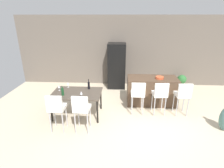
{
  "coord_description": "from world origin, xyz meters",
  "views": [
    {
      "loc": [
        -0.57,
        -4.72,
        2.83
      ],
      "look_at": [
        -0.85,
        0.48,
        0.85
      ],
      "focal_mm": 28.53,
      "sensor_mm": 36.0,
      "label": 1
    }
  ],
  "objects_px": {
    "bar_chair_left": "(138,93)",
    "wine_glass_left": "(68,84)",
    "dining_table": "(77,94)",
    "wine_glass_right": "(59,86)",
    "wine_glass_middle": "(81,93)",
    "bar_chair_middle": "(160,93)",
    "kitchen_island": "(152,91)",
    "dining_chair_far": "(81,108)",
    "dining_chair_near": "(56,107)",
    "refrigerator": "(117,66)",
    "bar_chair_right": "(183,94)",
    "wine_bottle_inner": "(89,85)",
    "potted_plant": "(182,81)",
    "wine_bottle_far": "(63,92)",
    "fruit_bowl": "(160,78)"
  },
  "relations": [
    {
      "from": "bar_chair_middle",
      "to": "bar_chair_left",
      "type": "bearing_deg",
      "value": -179.98
    },
    {
      "from": "kitchen_island",
      "to": "dining_table",
      "type": "distance_m",
      "value": 2.53
    },
    {
      "from": "wine_glass_right",
      "to": "potted_plant",
      "type": "xyz_separation_m",
      "value": [
        4.38,
        2.26,
        -0.53
      ]
    },
    {
      "from": "bar_chair_right",
      "to": "bar_chair_middle",
      "type": "bearing_deg",
      "value": 179.99
    },
    {
      "from": "wine_glass_right",
      "to": "potted_plant",
      "type": "relative_size",
      "value": 0.3
    },
    {
      "from": "bar_chair_middle",
      "to": "wine_bottle_inner",
      "type": "distance_m",
      "value": 2.16
    },
    {
      "from": "potted_plant",
      "to": "bar_chair_right",
      "type": "bearing_deg",
      "value": -107.22
    },
    {
      "from": "bar_chair_left",
      "to": "dining_chair_near",
      "type": "relative_size",
      "value": 1.0
    },
    {
      "from": "kitchen_island",
      "to": "bar_chair_left",
      "type": "height_order",
      "value": "bar_chair_left"
    },
    {
      "from": "dining_table",
      "to": "potted_plant",
      "type": "distance_m",
      "value": 4.51
    },
    {
      "from": "bar_chair_right",
      "to": "wine_bottle_inner",
      "type": "relative_size",
      "value": 3.35
    },
    {
      "from": "kitchen_island",
      "to": "wine_bottle_far",
      "type": "bearing_deg",
      "value": -156.97
    },
    {
      "from": "wine_glass_middle",
      "to": "bar_chair_middle",
      "type": "bearing_deg",
      "value": 11.85
    },
    {
      "from": "bar_chair_left",
      "to": "wine_glass_left",
      "type": "relative_size",
      "value": 6.03
    },
    {
      "from": "dining_chair_near",
      "to": "refrigerator",
      "type": "relative_size",
      "value": 0.57
    },
    {
      "from": "wine_bottle_inner",
      "to": "wine_glass_middle",
      "type": "height_order",
      "value": "wine_bottle_inner"
    },
    {
      "from": "wine_glass_left",
      "to": "fruit_bowl",
      "type": "height_order",
      "value": "fruit_bowl"
    },
    {
      "from": "wine_bottle_inner",
      "to": "dining_chair_far",
      "type": "bearing_deg",
      "value": -89.46
    },
    {
      "from": "kitchen_island",
      "to": "wine_glass_middle",
      "type": "height_order",
      "value": "kitchen_island"
    },
    {
      "from": "bar_chair_middle",
      "to": "wine_glass_left",
      "type": "height_order",
      "value": "bar_chair_middle"
    },
    {
      "from": "wine_glass_right",
      "to": "wine_glass_middle",
      "type": "bearing_deg",
      "value": -29.47
    },
    {
      "from": "dining_chair_far",
      "to": "refrigerator",
      "type": "bearing_deg",
      "value": 76.49
    },
    {
      "from": "dining_chair_near",
      "to": "wine_bottle_inner",
      "type": "bearing_deg",
      "value": 60.95
    },
    {
      "from": "bar_chair_middle",
      "to": "dining_table",
      "type": "xyz_separation_m",
      "value": [
        -2.46,
        -0.17,
        -0.02
      ]
    },
    {
      "from": "kitchen_island",
      "to": "dining_chair_far",
      "type": "height_order",
      "value": "dining_chair_far"
    },
    {
      "from": "bar_chair_right",
      "to": "kitchen_island",
      "type": "bearing_deg",
      "value": 135.25
    },
    {
      "from": "bar_chair_middle",
      "to": "wine_bottle_far",
      "type": "bearing_deg",
      "value": -172.44
    },
    {
      "from": "bar_chair_middle",
      "to": "dining_table",
      "type": "distance_m",
      "value": 2.46
    },
    {
      "from": "wine_bottle_inner",
      "to": "potted_plant",
      "type": "xyz_separation_m",
      "value": [
        3.5,
        2.09,
        -0.52
      ]
    },
    {
      "from": "bar_chair_right",
      "to": "wine_glass_left",
      "type": "height_order",
      "value": "bar_chair_right"
    },
    {
      "from": "bar_chair_middle",
      "to": "bar_chair_right",
      "type": "bearing_deg",
      "value": -0.01
    },
    {
      "from": "bar_chair_left",
      "to": "wine_bottle_far",
      "type": "relative_size",
      "value": 3.71
    },
    {
      "from": "wine_glass_middle",
      "to": "potted_plant",
      "type": "bearing_deg",
      "value": 36.81
    },
    {
      "from": "dining_chair_near",
      "to": "wine_glass_left",
      "type": "bearing_deg",
      "value": 92.11
    },
    {
      "from": "bar_chair_right",
      "to": "wine_glass_middle",
      "type": "xyz_separation_m",
      "value": [
        -2.91,
        -0.47,
        0.17
      ]
    },
    {
      "from": "wine_bottle_inner",
      "to": "wine_bottle_far",
      "type": "bearing_deg",
      "value": -142.6
    },
    {
      "from": "bar_chair_middle",
      "to": "kitchen_island",
      "type": "bearing_deg",
      "value": 98.43
    },
    {
      "from": "dining_chair_far",
      "to": "wine_glass_middle",
      "type": "relative_size",
      "value": 6.03
    },
    {
      "from": "dining_table",
      "to": "wine_bottle_inner",
      "type": "height_order",
      "value": "wine_bottle_inner"
    },
    {
      "from": "wine_glass_middle",
      "to": "dining_chair_near",
      "type": "bearing_deg",
      "value": -134.81
    },
    {
      "from": "wine_glass_left",
      "to": "wine_glass_middle",
      "type": "relative_size",
      "value": 1.0
    },
    {
      "from": "wine_glass_middle",
      "to": "dining_table",
      "type": "bearing_deg",
      "value": 124.38
    },
    {
      "from": "bar_chair_left",
      "to": "dining_chair_near",
      "type": "bearing_deg",
      "value": -154.67
    },
    {
      "from": "dining_table",
      "to": "wine_glass_right",
      "type": "relative_size",
      "value": 8.22
    },
    {
      "from": "dining_chair_far",
      "to": "wine_glass_left",
      "type": "distance_m",
      "value": 1.42
    },
    {
      "from": "refrigerator",
      "to": "potted_plant",
      "type": "height_order",
      "value": "refrigerator"
    },
    {
      "from": "dining_chair_far",
      "to": "wine_glass_right",
      "type": "height_order",
      "value": "dining_chair_far"
    },
    {
      "from": "bar_chair_middle",
      "to": "wine_glass_middle",
      "type": "height_order",
      "value": "bar_chair_middle"
    },
    {
      "from": "dining_chair_near",
      "to": "dining_chair_far",
      "type": "bearing_deg",
      "value": 0.01
    },
    {
      "from": "bar_chair_left",
      "to": "wine_glass_left",
      "type": "height_order",
      "value": "bar_chair_left"
    }
  ]
}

